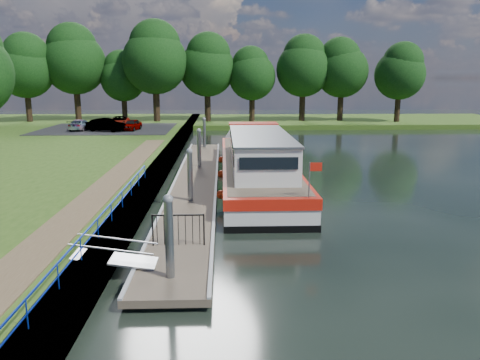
{
  "coord_description": "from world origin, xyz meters",
  "views": [
    {
      "loc": [
        1.6,
        -13.59,
        6.21
      ],
      "look_at": [
        2.41,
        8.44,
        1.4
      ],
      "focal_mm": 35.0,
      "sensor_mm": 36.0,
      "label": 1
    }
  ],
  "objects_px": {
    "barge": "(255,162)",
    "car_c": "(81,125)",
    "pontoon": "(196,184)",
    "car_d": "(119,122)",
    "car_b": "(106,125)",
    "car_a": "(132,125)"
  },
  "relations": [
    {
      "from": "pontoon",
      "to": "car_c",
      "type": "height_order",
      "value": "car_c"
    },
    {
      "from": "car_a",
      "to": "car_b",
      "type": "xyz_separation_m",
      "value": [
        -2.45,
        -0.96,
        0.1
      ]
    },
    {
      "from": "pontoon",
      "to": "barge",
      "type": "xyz_separation_m",
      "value": [
        3.6,
        1.99,
        0.9
      ]
    },
    {
      "from": "barge",
      "to": "car_d",
      "type": "xyz_separation_m",
      "value": [
        -13.67,
        24.66,
        0.34
      ]
    },
    {
      "from": "pontoon",
      "to": "car_d",
      "type": "distance_m",
      "value": 28.51
    },
    {
      "from": "car_b",
      "to": "car_d",
      "type": "xyz_separation_m",
      "value": [
        0.37,
        4.5,
        -0.08
      ]
    },
    {
      "from": "car_a",
      "to": "car_c",
      "type": "distance_m",
      "value": 5.38
    },
    {
      "from": "barge",
      "to": "car_a",
      "type": "height_order",
      "value": "barge"
    },
    {
      "from": "car_c",
      "to": "car_a",
      "type": "bearing_deg",
      "value": -176.25
    },
    {
      "from": "pontoon",
      "to": "car_b",
      "type": "height_order",
      "value": "car_b"
    },
    {
      "from": "barge",
      "to": "car_c",
      "type": "bearing_deg",
      "value": 128.4
    },
    {
      "from": "barge",
      "to": "car_b",
      "type": "relative_size",
      "value": 5.21
    },
    {
      "from": "car_c",
      "to": "car_d",
      "type": "relative_size",
      "value": 0.91
    },
    {
      "from": "pontoon",
      "to": "car_c",
      "type": "distance_m",
      "value": 26.97
    },
    {
      "from": "pontoon",
      "to": "car_b",
      "type": "xyz_separation_m",
      "value": [
        -10.44,
        22.14,
        1.32
      ]
    },
    {
      "from": "car_c",
      "to": "pontoon",
      "type": "bearing_deg",
      "value": 126.53
    },
    {
      "from": "barge",
      "to": "car_c",
      "type": "distance_m",
      "value": 27.31
    },
    {
      "from": "car_d",
      "to": "barge",
      "type": "bearing_deg",
      "value": -65.08
    },
    {
      "from": "car_d",
      "to": "car_a",
      "type": "bearing_deg",
      "value": -63.57
    },
    {
      "from": "pontoon",
      "to": "barge",
      "type": "height_order",
      "value": "barge"
    },
    {
      "from": "car_b",
      "to": "car_d",
      "type": "height_order",
      "value": "car_b"
    },
    {
      "from": "pontoon",
      "to": "barge",
      "type": "bearing_deg",
      "value": 28.93
    }
  ]
}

